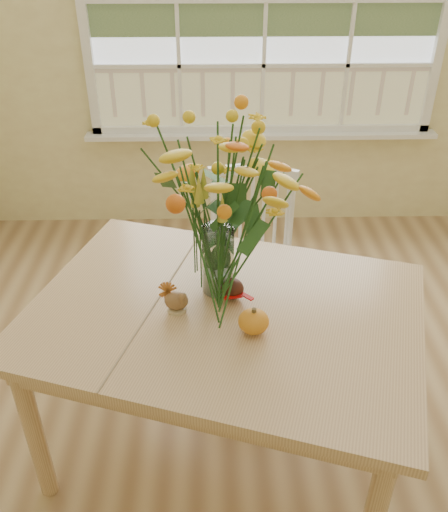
{
  "coord_description": "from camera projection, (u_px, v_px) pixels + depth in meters",
  "views": [
    {
      "loc": [
        -0.34,
        -1.41,
        2.02
      ],
      "look_at": [
        -0.3,
        0.19,
        0.98
      ],
      "focal_mm": 38.0,
      "sensor_mm": 36.0,
      "label": 1
    }
  ],
  "objects": [
    {
      "name": "floor",
      "position": [
        296.0,
        475.0,
        2.29
      ],
      "size": [
        4.0,
        4.5,
        0.01
      ],
      "primitive_type": "cube",
      "color": "#926D46",
      "rests_on": "ground"
    },
    {
      "name": "wall_back",
      "position": [
        264.0,
        32.0,
        3.45
      ],
      "size": [
        4.0,
        0.02,
        2.7
      ],
      "primitive_type": "cube",
      "color": "beige",
      "rests_on": "floor"
    },
    {
      "name": "window",
      "position": [
        266.0,
        2.0,
        3.32
      ],
      "size": [
        2.42,
        0.12,
        1.74
      ],
      "color": "silver",
      "rests_on": "wall_back"
    },
    {
      "name": "dining_table",
      "position": [
        224.0,
        328.0,
        2.06
      ],
      "size": [
        1.67,
        1.4,
        0.76
      ],
      "rotation": [
        0.0,
        0.0,
        -0.31
      ],
      "color": "tan",
      "rests_on": "floor"
    },
    {
      "name": "windsor_chair",
      "position": [
        250.0,
        253.0,
        2.77
      ],
      "size": [
        0.48,
        0.46,
        0.94
      ],
      "rotation": [
        0.0,
        0.0,
        -0.12
      ],
      "color": "white",
      "rests_on": "floor"
    },
    {
      "name": "flower_vase",
      "position": [
        217.0,
        195.0,
        1.89
      ],
      "size": [
        0.57,
        0.57,
        0.68
      ],
      "color": "white",
      "rests_on": "dining_table"
    },
    {
      "name": "pumpkin",
      "position": [
        254.0,
        322.0,
        1.88
      ],
      "size": [
        0.11,
        0.11,
        0.08
      ],
      "primitive_type": "ellipsoid",
      "color": "orange",
      "rests_on": "dining_table"
    },
    {
      "name": "turkey_figurine",
      "position": [
        176.0,
        301.0,
        1.98
      ],
      "size": [
        0.1,
        0.07,
        0.11
      ],
      "rotation": [
        0.0,
        0.0,
        -0.12
      ],
      "color": "#CCB78C",
      "rests_on": "dining_table"
    },
    {
      "name": "dark_gourd",
      "position": [
        232.0,
        290.0,
        2.04
      ],
      "size": [
        0.13,
        0.11,
        0.08
      ],
      "color": "#38160F",
      "rests_on": "dining_table"
    }
  ]
}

